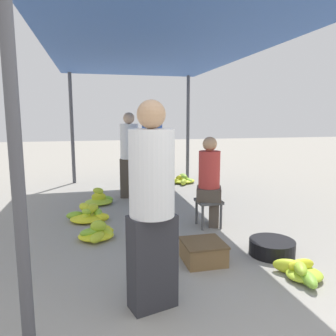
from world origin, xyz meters
The scene contains 16 objects.
canopy_post_front_left centered at (-1.40, 0.30, 1.28)m, with size 0.08×0.08×2.56m, color #4C4C51.
canopy_post_back_left centered at (-1.40, 6.22, 1.28)m, with size 0.08×0.08×2.56m, color #4C4C51.
canopy_post_back_right centered at (1.40, 6.22, 1.28)m, with size 0.08×0.08×2.56m, color #4C4C51.
canopy_tarp centered at (0.00, 3.26, 2.58)m, with size 3.21×6.32×0.04m, color #33569E.
vendor_foreground centered at (-0.52, 0.74, 0.88)m, with size 0.44×0.44×1.70m.
stool centered at (0.63, 2.54, 0.32)m, with size 0.34×0.34×0.39m.
vendor_seated centered at (0.64, 2.55, 0.67)m, with size 0.44×0.44×1.29m.
basin_black centered at (1.00, 1.45, 0.09)m, with size 0.51×0.51×0.17m.
banana_pile_left_0 centered at (-0.93, 2.42, 0.07)m, with size 0.48×0.63×0.26m.
banana_pile_left_1 centered at (-1.06, 3.18, 0.10)m, with size 0.65×0.45×0.29m.
banana_pile_left_2 centered at (-0.87, 4.14, 0.08)m, with size 0.53×0.46×0.31m.
banana_pile_right_0 centered at (0.97, 0.87, 0.08)m, with size 0.42×0.58×0.18m.
banana_pile_right_1 centered at (1.11, 5.60, 0.08)m, with size 0.59×0.68×0.23m.
crate_near centered at (0.17, 1.45, 0.12)m, with size 0.44×0.44×0.23m.
shopper_walking_mid centered at (0.09, 4.05, 0.89)m, with size 0.47×0.47×1.72m.
shopper_walking_far centered at (-0.27, 4.52, 0.85)m, with size 0.41×0.41×1.64m.
Camera 1 is at (-0.97, -1.74, 1.57)m, focal length 35.00 mm.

